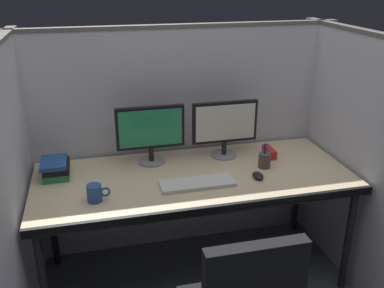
% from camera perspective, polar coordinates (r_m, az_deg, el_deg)
% --- Properties ---
extents(cubicle_partition_rear, '(2.21, 0.06, 1.57)m').
position_cam_1_polar(cubicle_partition_rear, '(2.99, -1.79, 0.45)').
color(cubicle_partition_rear, silver).
rests_on(cubicle_partition_rear, ground).
extents(cubicle_partition_left, '(0.06, 1.41, 1.57)m').
position_cam_1_polar(cubicle_partition_left, '(2.48, -22.23, -6.13)').
color(cubicle_partition_left, silver).
rests_on(cubicle_partition_left, ground).
extents(cubicle_partition_right, '(0.06, 1.41, 1.57)m').
position_cam_1_polar(cubicle_partition_right, '(2.90, 20.26, -1.72)').
color(cubicle_partition_right, silver).
rests_on(cubicle_partition_right, ground).
extents(desk, '(1.90, 0.80, 0.74)m').
position_cam_1_polar(desk, '(2.62, 0.32, -5.15)').
color(desk, beige).
rests_on(desk, ground).
extents(monitor_left, '(0.43, 0.17, 0.37)m').
position_cam_1_polar(monitor_left, '(2.70, -5.51, 1.73)').
color(monitor_left, gray).
rests_on(monitor_left, desk).
extents(monitor_right, '(0.43, 0.17, 0.37)m').
position_cam_1_polar(monitor_right, '(2.80, 4.35, 2.48)').
color(monitor_right, gray).
rests_on(monitor_right, desk).
extents(keyboard_main, '(0.43, 0.15, 0.02)m').
position_cam_1_polar(keyboard_main, '(2.49, 0.70, -5.22)').
color(keyboard_main, silver).
rests_on(keyboard_main, desk).
extents(computer_mouse, '(0.06, 0.10, 0.04)m').
position_cam_1_polar(computer_mouse, '(2.59, 8.69, -4.15)').
color(computer_mouse, black).
rests_on(computer_mouse, desk).
extents(red_stapler, '(0.04, 0.15, 0.06)m').
position_cam_1_polar(red_stapler, '(2.90, 10.19, -1.04)').
color(red_stapler, red).
rests_on(red_stapler, desk).
extents(pen_cup, '(0.08, 0.08, 0.16)m').
position_cam_1_polar(pen_cup, '(2.72, 9.56, -2.10)').
color(pen_cup, '#4C4742').
rests_on(pen_cup, desk).
extents(book_stack, '(0.16, 0.22, 0.10)m').
position_cam_1_polar(book_stack, '(2.70, -17.55, -3.05)').
color(book_stack, '#26723F').
rests_on(book_stack, desk).
extents(coffee_mug, '(0.13, 0.08, 0.09)m').
position_cam_1_polar(coffee_mug, '(2.36, -12.71, -6.35)').
color(coffee_mug, '#264C8C').
rests_on(coffee_mug, desk).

